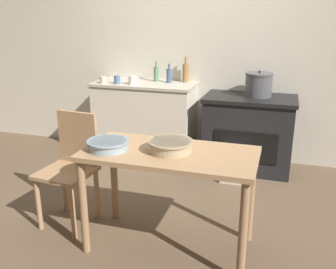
{
  "coord_description": "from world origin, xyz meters",
  "views": [
    {
      "loc": [
        0.99,
        -2.74,
        1.66
      ],
      "look_at": [
        0.0,
        0.43,
        0.58
      ],
      "focal_mm": 40.0,
      "sensor_mm": 36.0,
      "label": 1
    }
  ],
  "objects_px": {
    "stove": "(248,133)",
    "cup_center": "(103,80)",
    "chair": "(71,165)",
    "mixing_bowl_large": "(170,145)",
    "bottle_mid_left": "(169,75)",
    "cup_center_right": "(117,80)",
    "bottle_far_left": "(156,74)",
    "cup_center_left": "(132,80)",
    "stock_pot": "(259,85)",
    "mixing_bowl_small": "(108,144)",
    "flour_sack": "(233,165)",
    "work_table": "(169,167)",
    "bottle_left": "(186,72)"
  },
  "relations": [
    {
      "from": "stove",
      "to": "bottle_far_left",
      "type": "bearing_deg",
      "value": 172.17
    },
    {
      "from": "bottle_left",
      "to": "chair",
      "type": "bearing_deg",
      "value": -105.33
    },
    {
      "from": "work_table",
      "to": "mixing_bowl_large",
      "type": "distance_m",
      "value": 0.16
    },
    {
      "from": "mixing_bowl_large",
      "to": "cup_center_left",
      "type": "xyz_separation_m",
      "value": [
        -0.92,
        1.56,
        0.15
      ]
    },
    {
      "from": "bottle_far_left",
      "to": "stove",
      "type": "bearing_deg",
      "value": -7.83
    },
    {
      "from": "mixing_bowl_large",
      "to": "mixing_bowl_small",
      "type": "distance_m",
      "value": 0.44
    },
    {
      "from": "stock_pot",
      "to": "bottle_mid_left",
      "type": "xyz_separation_m",
      "value": [
        -1.02,
        0.09,
        0.04
      ]
    },
    {
      "from": "stove",
      "to": "work_table",
      "type": "distance_m",
      "value": 1.75
    },
    {
      "from": "stock_pot",
      "to": "bottle_left",
      "type": "xyz_separation_m",
      "value": [
        -0.84,
        0.17,
        0.07
      ]
    },
    {
      "from": "stove",
      "to": "cup_center",
      "type": "height_order",
      "value": "cup_center"
    },
    {
      "from": "cup_center_right",
      "to": "work_table",
      "type": "bearing_deg",
      "value": -54.64
    },
    {
      "from": "bottle_mid_left",
      "to": "cup_center_left",
      "type": "bearing_deg",
      "value": -145.51
    },
    {
      "from": "bottle_far_left",
      "to": "bottle_mid_left",
      "type": "bearing_deg",
      "value": -11.14
    },
    {
      "from": "work_table",
      "to": "mixing_bowl_large",
      "type": "xyz_separation_m",
      "value": [
        0.01,
        0.0,
        0.16
      ]
    },
    {
      "from": "chair",
      "to": "mixing_bowl_large",
      "type": "bearing_deg",
      "value": -2.28
    },
    {
      "from": "flour_sack",
      "to": "bottle_left",
      "type": "relative_size",
      "value": 1.21
    },
    {
      "from": "bottle_far_left",
      "to": "cup_center",
      "type": "distance_m",
      "value": 0.62
    },
    {
      "from": "flour_sack",
      "to": "cup_center_left",
      "type": "xyz_separation_m",
      "value": [
        -1.21,
        0.3,
        0.77
      ]
    },
    {
      "from": "flour_sack",
      "to": "chair",
      "type": "bearing_deg",
      "value": -135.5
    },
    {
      "from": "work_table",
      "to": "chair",
      "type": "relative_size",
      "value": 1.33
    },
    {
      "from": "stove",
      "to": "cup_center_right",
      "type": "bearing_deg",
      "value": -174.61
    },
    {
      "from": "cup_center_left",
      "to": "stock_pot",
      "type": "bearing_deg",
      "value": 6.52
    },
    {
      "from": "work_table",
      "to": "chair",
      "type": "bearing_deg",
      "value": 171.96
    },
    {
      "from": "stove",
      "to": "cup_center",
      "type": "bearing_deg",
      "value": -174.94
    },
    {
      "from": "flour_sack",
      "to": "cup_center_left",
      "type": "height_order",
      "value": "cup_center_left"
    },
    {
      "from": "mixing_bowl_small",
      "to": "bottle_far_left",
      "type": "xyz_separation_m",
      "value": [
        -0.31,
        1.93,
        0.2
      ]
    },
    {
      "from": "bottle_far_left",
      "to": "cup_center_left",
      "type": "bearing_deg",
      "value": -124.03
    },
    {
      "from": "stock_pot",
      "to": "bottle_left",
      "type": "height_order",
      "value": "bottle_left"
    },
    {
      "from": "mixing_bowl_small",
      "to": "work_table",
      "type": "bearing_deg",
      "value": 11.91
    },
    {
      "from": "mixing_bowl_large",
      "to": "mixing_bowl_small",
      "type": "xyz_separation_m",
      "value": [
        -0.43,
        -0.09,
        -0.01
      ]
    },
    {
      "from": "stock_pot",
      "to": "mixing_bowl_large",
      "type": "xyz_separation_m",
      "value": [
        -0.45,
        -1.72,
        -0.15
      ]
    },
    {
      "from": "stove",
      "to": "work_table",
      "type": "bearing_deg",
      "value": -102.97
    },
    {
      "from": "mixing_bowl_small",
      "to": "bottle_mid_left",
      "type": "bearing_deg",
      "value": 94.28
    },
    {
      "from": "bottle_left",
      "to": "cup_center",
      "type": "bearing_deg",
      "value": -158.5
    },
    {
      "from": "cup_center_right",
      "to": "mixing_bowl_large",
      "type": "bearing_deg",
      "value": -54.44
    },
    {
      "from": "cup_center",
      "to": "cup_center_right",
      "type": "bearing_deg",
      "value": 2.16
    },
    {
      "from": "chair",
      "to": "bottle_left",
      "type": "height_order",
      "value": "bottle_left"
    },
    {
      "from": "bottle_left",
      "to": "cup_center_right",
      "type": "bearing_deg",
      "value": -154.37
    },
    {
      "from": "chair",
      "to": "mixing_bowl_small",
      "type": "height_order",
      "value": "chair"
    },
    {
      "from": "flour_sack",
      "to": "bottle_mid_left",
      "type": "relative_size",
      "value": 1.65
    },
    {
      "from": "mixing_bowl_small",
      "to": "cup_center_left",
      "type": "relative_size",
      "value": 3.03
    },
    {
      "from": "mixing_bowl_large",
      "to": "bottle_far_left",
      "type": "xyz_separation_m",
      "value": [
        -0.74,
        1.84,
        0.19
      ]
    },
    {
      "from": "cup_center_right",
      "to": "bottle_far_left",
      "type": "bearing_deg",
      "value": 38.66
    },
    {
      "from": "bottle_left",
      "to": "bottle_mid_left",
      "type": "distance_m",
      "value": 0.2
    },
    {
      "from": "chair",
      "to": "mixing_bowl_small",
      "type": "distance_m",
      "value": 0.58
    },
    {
      "from": "bottle_mid_left",
      "to": "cup_center_right",
      "type": "distance_m",
      "value": 0.6
    },
    {
      "from": "stove",
      "to": "mixing_bowl_small",
      "type": "xyz_separation_m",
      "value": [
        -0.81,
        -1.77,
        0.38
      ]
    },
    {
      "from": "chair",
      "to": "bottle_far_left",
      "type": "xyz_separation_m",
      "value": [
        0.14,
        1.72,
        0.49
      ]
    },
    {
      "from": "chair",
      "to": "bottle_mid_left",
      "type": "height_order",
      "value": "bottle_mid_left"
    },
    {
      "from": "chair",
      "to": "mixing_bowl_large",
      "type": "height_order",
      "value": "chair"
    }
  ]
}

